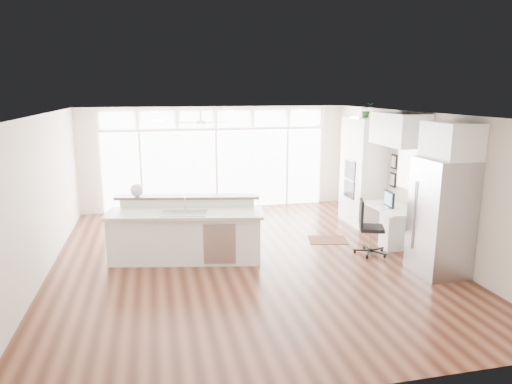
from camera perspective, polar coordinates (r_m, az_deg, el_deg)
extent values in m
cube|color=#3F1E13|center=(8.67, -1.22, -8.46)|extent=(7.00, 8.00, 0.02)
cube|color=white|center=(8.10, -1.31, 9.73)|extent=(7.00, 8.00, 0.02)
cube|color=beige|center=(12.17, -5.04, 4.24)|extent=(7.00, 0.04, 2.70)
cube|color=beige|center=(4.59, 8.91, -9.98)|extent=(7.00, 0.04, 2.70)
cube|color=beige|center=(8.34, -25.55, -0.80)|extent=(0.04, 8.00, 2.70)
cube|color=beige|center=(9.59, 19.68, 1.31)|extent=(0.04, 8.00, 2.70)
cube|color=silver|center=(12.15, -4.97, 2.80)|extent=(5.80, 0.06, 2.08)
cube|color=silver|center=(12.00, -5.10, 9.07)|extent=(5.90, 0.06, 0.40)
cube|color=white|center=(9.79, 18.64, 2.79)|extent=(0.04, 0.85, 0.85)
cube|color=white|center=(10.81, -6.94, 9.18)|extent=(1.16, 1.16, 0.32)
cube|color=white|center=(8.30, -1.59, 9.66)|extent=(3.40, 3.00, 0.02)
cube|color=white|center=(11.00, 13.22, 2.54)|extent=(0.64, 1.20, 2.50)
cube|color=white|center=(9.88, 16.53, -3.95)|extent=(0.72, 1.30, 0.76)
cube|color=white|center=(9.55, 17.48, 7.49)|extent=(0.64, 1.30, 0.64)
cube|color=#A7A6AB|center=(8.37, 22.14, -2.92)|extent=(0.76, 0.90, 2.00)
cube|color=white|center=(8.17, 23.24, 5.94)|extent=(0.64, 0.90, 0.60)
cube|color=black|center=(10.34, 16.82, 2.56)|extent=(0.06, 0.22, 0.80)
cube|color=white|center=(8.54, -8.79, -4.84)|extent=(3.01, 1.62, 1.14)
cube|color=#351A10|center=(9.84, 8.96, -5.93)|extent=(0.90, 0.73, 0.01)
cube|color=black|center=(9.03, 14.28, -4.35)|extent=(0.70, 0.67, 1.07)
sphere|color=silver|center=(8.92, -14.67, 0.23)|extent=(0.30, 0.30, 0.25)
cube|color=black|center=(9.70, 16.32, -0.84)|extent=(0.11, 0.43, 0.35)
cube|color=white|center=(9.66, 15.38, -1.87)|extent=(0.12, 0.30, 0.01)
imported|color=#295926|center=(10.85, 13.58, 9.72)|extent=(0.30, 0.33, 0.26)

